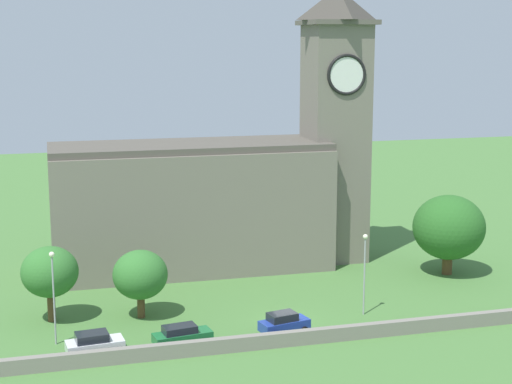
{
  "coord_description": "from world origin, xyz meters",
  "views": [
    {
      "loc": [
        -19.94,
        -62.63,
        23.94
      ],
      "look_at": [
        -0.78,
        7.2,
        10.2
      ],
      "focal_mm": 56.34,
      "sensor_mm": 36.0,
      "label": 1
    }
  ],
  "objects_px": {
    "streetlamp_west_mid": "(365,262)",
    "tree_riverside_east": "(50,272)",
    "church": "(224,187)",
    "tree_by_tower": "(140,275)",
    "streetlamp_west_end": "(53,284)",
    "tree_churchyard": "(449,227)",
    "car_blue": "(284,323)",
    "car_white": "(94,343)",
    "car_green": "(182,335)"
  },
  "relations": [
    {
      "from": "car_green",
      "to": "tree_riverside_east",
      "type": "xyz_separation_m",
      "value": [
        -9.87,
        8.44,
        3.57
      ]
    },
    {
      "from": "car_white",
      "to": "streetlamp_west_end",
      "type": "height_order",
      "value": "streetlamp_west_end"
    },
    {
      "from": "tree_riverside_east",
      "to": "streetlamp_west_mid",
      "type": "bearing_deg",
      "value": -11.7
    },
    {
      "from": "streetlamp_west_mid",
      "to": "tree_by_tower",
      "type": "xyz_separation_m",
      "value": [
        -19.1,
        4.47,
        -0.99
      ]
    },
    {
      "from": "church",
      "to": "car_green",
      "type": "height_order",
      "value": "church"
    },
    {
      "from": "tree_riverside_east",
      "to": "car_white",
      "type": "bearing_deg",
      "value": -70.82
    },
    {
      "from": "church",
      "to": "car_blue",
      "type": "bearing_deg",
      "value": -89.97
    },
    {
      "from": "tree_churchyard",
      "to": "tree_riverside_east",
      "type": "bearing_deg",
      "value": -174.54
    },
    {
      "from": "church",
      "to": "tree_by_tower",
      "type": "relative_size",
      "value": 5.63
    },
    {
      "from": "streetlamp_west_end",
      "to": "streetlamp_west_mid",
      "type": "relative_size",
      "value": 1.04
    },
    {
      "from": "church",
      "to": "streetlamp_west_end",
      "type": "distance_m",
      "value": 26.42
    },
    {
      "from": "church",
      "to": "streetlamp_west_end",
      "type": "xyz_separation_m",
      "value": [
        -18.28,
        -18.74,
        -3.52
      ]
    },
    {
      "from": "car_white",
      "to": "car_blue",
      "type": "height_order",
      "value": "car_blue"
    },
    {
      "from": "tree_riverside_east",
      "to": "car_green",
      "type": "bearing_deg",
      "value": -40.53
    },
    {
      "from": "car_white",
      "to": "car_green",
      "type": "distance_m",
      "value": 6.88
    },
    {
      "from": "car_green",
      "to": "streetlamp_west_mid",
      "type": "xyz_separation_m",
      "value": [
        16.82,
        2.91,
        4.02
      ]
    },
    {
      "from": "tree_by_tower",
      "to": "tree_churchyard",
      "type": "xyz_separation_m",
      "value": [
        32.38,
        4.87,
        1.11
      ]
    },
    {
      "from": "car_white",
      "to": "car_green",
      "type": "xyz_separation_m",
      "value": [
        6.87,
        0.17,
        -0.07
      ]
    },
    {
      "from": "car_green",
      "to": "tree_riverside_east",
      "type": "distance_m",
      "value": 13.46
    },
    {
      "from": "car_white",
      "to": "streetlamp_west_mid",
      "type": "relative_size",
      "value": 0.62
    },
    {
      "from": "tree_by_tower",
      "to": "tree_riverside_east",
      "type": "relative_size",
      "value": 0.91
    },
    {
      "from": "tree_riverside_east",
      "to": "tree_churchyard",
      "type": "xyz_separation_m",
      "value": [
        39.96,
        3.82,
        0.57
      ]
    },
    {
      "from": "car_blue",
      "to": "tree_churchyard",
      "type": "height_order",
      "value": "tree_churchyard"
    },
    {
      "from": "streetlamp_west_end",
      "to": "tree_by_tower",
      "type": "height_order",
      "value": "streetlamp_west_end"
    },
    {
      "from": "church",
      "to": "tree_churchyard",
      "type": "height_order",
      "value": "church"
    },
    {
      "from": "car_white",
      "to": "streetlamp_west_end",
      "type": "bearing_deg",
      "value": 133.01
    },
    {
      "from": "streetlamp_west_end",
      "to": "streetlamp_west_mid",
      "type": "bearing_deg",
      "value": 0.14
    },
    {
      "from": "streetlamp_west_mid",
      "to": "tree_by_tower",
      "type": "distance_m",
      "value": 19.64
    },
    {
      "from": "streetlamp_west_mid",
      "to": "tree_riverside_east",
      "type": "distance_m",
      "value": 27.25
    },
    {
      "from": "church",
      "to": "car_green",
      "type": "relative_size",
      "value": 7.0
    },
    {
      "from": "car_blue",
      "to": "tree_churchyard",
      "type": "bearing_deg",
      "value": 29.11
    },
    {
      "from": "streetlamp_west_end",
      "to": "tree_riverside_east",
      "type": "relative_size",
      "value": 1.15
    },
    {
      "from": "streetlamp_west_mid",
      "to": "tree_by_tower",
      "type": "relative_size",
      "value": 1.21
    },
    {
      "from": "car_green",
      "to": "tree_riverside_east",
      "type": "height_order",
      "value": "tree_riverside_east"
    },
    {
      "from": "car_blue",
      "to": "streetlamp_west_mid",
      "type": "bearing_deg",
      "value": 17.71
    },
    {
      "from": "car_white",
      "to": "car_blue",
      "type": "bearing_deg",
      "value": 1.69
    },
    {
      "from": "car_green",
      "to": "church",
      "type": "bearing_deg",
      "value": 68.31
    },
    {
      "from": "streetlamp_west_end",
      "to": "tree_churchyard",
      "type": "xyz_separation_m",
      "value": [
        39.78,
        9.41,
        -0.06
      ]
    },
    {
      "from": "car_blue",
      "to": "car_white",
      "type": "bearing_deg",
      "value": -178.31
    },
    {
      "from": "car_white",
      "to": "car_blue",
      "type": "relative_size",
      "value": 1.03
    },
    {
      "from": "streetlamp_west_end",
      "to": "tree_churchyard",
      "type": "bearing_deg",
      "value": 13.31
    },
    {
      "from": "car_green",
      "to": "streetlamp_west_end",
      "type": "distance_m",
      "value": 10.94
    },
    {
      "from": "tree_riverside_east",
      "to": "streetlamp_west_end",
      "type": "bearing_deg",
      "value": -88.17
    },
    {
      "from": "church",
      "to": "tree_churchyard",
      "type": "relative_size",
      "value": 4.09
    },
    {
      "from": "car_green",
      "to": "tree_churchyard",
      "type": "distance_m",
      "value": 32.76
    },
    {
      "from": "church",
      "to": "car_blue",
      "type": "relative_size",
      "value": 7.75
    },
    {
      "from": "car_white",
      "to": "tree_by_tower",
      "type": "bearing_deg",
      "value": 58.71
    },
    {
      "from": "church",
      "to": "car_white",
      "type": "height_order",
      "value": "church"
    },
    {
      "from": "tree_churchyard",
      "to": "streetlamp_west_end",
      "type": "bearing_deg",
      "value": -166.69
    },
    {
      "from": "church",
      "to": "streetlamp_west_mid",
      "type": "distance_m",
      "value": 20.75
    }
  ]
}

